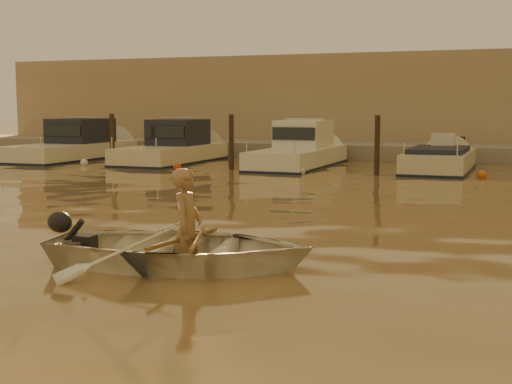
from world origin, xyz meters
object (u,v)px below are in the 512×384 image
at_px(moored_boat_0, 72,145).
at_px(waterfront_building, 435,104).
at_px(moored_boat_2, 298,150).
at_px(dinghy, 181,248).
at_px(moored_boat_1, 171,147).
at_px(moored_boat_3, 439,165).
at_px(person, 187,229).

bearing_deg(moored_boat_0, waterfront_building, 38.25).
bearing_deg(moored_boat_2, moored_boat_0, 180.00).
bearing_deg(waterfront_building, dinghy, -90.05).
height_order(moored_boat_1, moored_boat_3, moored_boat_1).
height_order(dinghy, moored_boat_3, moored_boat_3).
distance_m(moored_boat_0, moored_boat_3, 15.55).
height_order(person, moored_boat_2, moored_boat_2).
xyz_separation_m(moored_boat_0, moored_boat_3, (15.55, 0.00, -0.40)).
bearing_deg(moored_boat_3, moored_boat_2, 180.00).
relative_size(dinghy, waterfront_building, 0.08).
bearing_deg(moored_boat_0, moored_boat_2, 0.00).
bearing_deg(moored_boat_2, dinghy, -77.85).
bearing_deg(dinghy, moored_boat_0, 30.47).
bearing_deg(moored_boat_1, dinghy, -61.75).
relative_size(person, waterfront_building, 0.04).
relative_size(dinghy, moored_boat_2, 0.52).
height_order(dinghy, moored_boat_2, moored_boat_2).
xyz_separation_m(dinghy, moored_boat_1, (-9.08, 16.89, 0.35)).
bearing_deg(moored_boat_3, waterfront_building, 98.24).
bearing_deg(moored_boat_2, waterfront_building, 71.59).
distance_m(dinghy, moored_boat_0, 21.90).
bearing_deg(dinghy, moored_boat_3, -14.50).
distance_m(dinghy, moored_boat_3, 16.97).
distance_m(person, moored_boat_1, 19.21).
height_order(dinghy, moored_boat_1, moored_boat_1).
height_order(dinghy, moored_boat_0, moored_boat_0).
xyz_separation_m(person, waterfront_building, (-0.07, 27.88, 1.84)).
height_order(dinghy, person, person).
bearing_deg(dinghy, person, -90.00).
bearing_deg(moored_boat_1, moored_boat_3, 0.00).
distance_m(moored_boat_1, waterfront_building, 14.39).
height_order(moored_boat_0, moored_boat_3, moored_boat_0).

